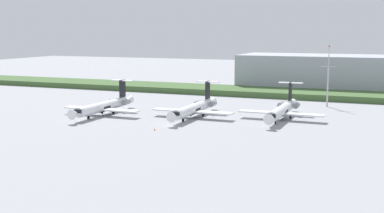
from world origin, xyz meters
The scene contains 8 objects.
ground_plane centered at (0.00, 30.00, 0.00)m, with size 500.00×500.00×0.00m, color #939399.
grass_berm centered at (0.00, 68.56, 1.07)m, with size 320.00×20.00×2.14m, color #426033.
regional_jet_nearest centered at (-24.58, 7.81, 2.54)m, with size 22.81×31.00×9.00m.
regional_jet_second centered at (0.48, 13.91, 2.54)m, with size 22.81×31.00×9.00m.
regional_jet_third centered at (23.60, 19.84, 2.54)m, with size 22.81×31.00×9.00m.
antenna_mast centered at (31.92, 47.25, 8.02)m, with size 4.40×0.50×19.16m.
distant_hangar centered at (25.85, 91.35, 7.01)m, with size 67.47×27.41×14.01m, color #9EA3AD.
safety_cone_front_marker centered at (-1.36, -7.13, 0.28)m, with size 0.44×0.44×0.55m, color orange.
Camera 1 is at (51.45, -113.61, 23.68)m, focal length 47.25 mm.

